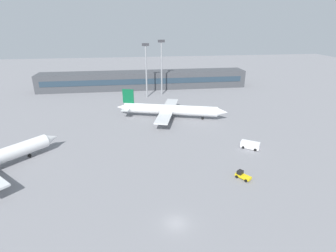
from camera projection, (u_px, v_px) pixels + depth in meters
name	position (u px, v px, depth m)	size (l,w,h in m)	color
ground_plane	(155.00, 135.00, 84.49)	(400.00, 400.00, 0.00)	gray
terminal_building	(144.00, 80.00, 142.23)	(110.09, 12.13, 9.00)	#3F4247
airplane_mid	(171.00, 110.00, 98.69)	(41.23, 29.36, 10.44)	white
baggage_tug_yellow	(242.00, 175.00, 61.11)	(3.34, 3.79, 1.75)	yellow
service_van_white	(250.00, 145.00, 75.42)	(5.42, 4.59, 2.08)	white
floodlight_tower_west	(162.00, 64.00, 126.21)	(3.20, 0.80, 26.14)	gray
floodlight_tower_east	(146.00, 67.00, 121.75)	(3.20, 0.80, 24.97)	gray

